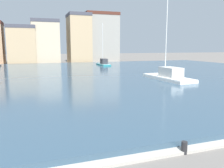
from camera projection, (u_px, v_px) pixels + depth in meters
harbor_water at (60, 76)px, 32.09m from camera, size 79.02×49.91×0.37m
quay_edge_coping at (136, 158)px, 8.58m from camera, size 79.02×0.50×0.12m
sailboat_white at (165, 77)px, 27.66m from camera, size 2.80×8.87×9.68m
sailboat_teal at (103, 64)px, 48.65m from camera, size 1.68×6.16×9.05m
mooring_bollard at (184, 148)px, 9.06m from camera, size 0.24×0.24×0.50m
townhouse_wide_warehouse at (22, 45)px, 55.58m from camera, size 6.56×5.32×9.32m
townhouse_corner_house at (45, 42)px, 58.24m from camera, size 6.77×6.41×10.90m
townhouse_tall_gabled at (79, 39)px, 61.03m from camera, size 5.67×7.52×12.74m
townhouse_narrow_midrow at (101, 38)px, 64.29m from camera, size 9.10×7.08×13.42m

